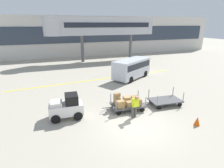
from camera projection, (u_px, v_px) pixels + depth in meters
ground_plane at (135, 125)px, 10.91m from camera, size 120.00×120.00×0.00m
apron_lead_line at (101, 79)px, 19.93m from camera, size 18.83×1.75×0.01m
terminal_building at (71, 36)px, 32.91m from camera, size 60.28×2.51×7.12m
jet_bridge at (97, 27)px, 28.10m from camera, size 17.18×3.00×6.69m
baggage_tug at (67, 107)px, 11.57m from camera, size 2.17×1.36×1.58m
baggage_cart_lead at (127, 102)px, 12.73m from camera, size 3.04×1.56×1.19m
baggage_cart_middle at (165, 100)px, 13.57m from camera, size 3.04×1.56×1.10m
baggage_handler at (135, 106)px, 11.52m from camera, size 0.43×0.46×1.56m
shuttle_van at (132, 67)px, 19.92m from camera, size 5.09×4.10×2.10m
safety_cone_near at (197, 121)px, 10.82m from camera, size 0.36×0.36×0.55m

